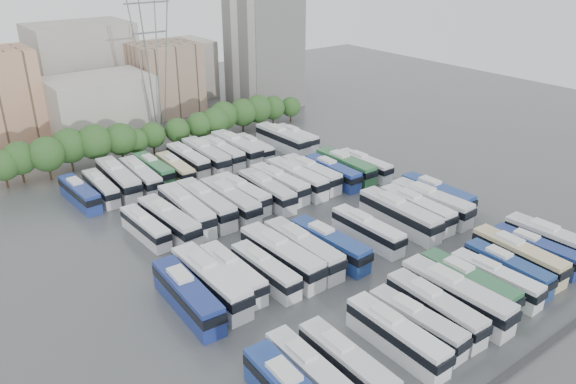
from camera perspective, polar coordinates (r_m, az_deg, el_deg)
ground at (r=78.03m, az=1.85°, el=-4.23°), size 220.00×220.00×0.00m
parapet at (r=60.56m, az=22.76°, el=-15.63°), size 56.00×0.50×0.50m
tree_line at (r=108.99m, az=-12.99°, el=6.06°), size 64.01×7.58×7.91m
city_buildings at (r=133.18m, az=-21.02°, el=9.96°), size 102.00×35.00×20.00m
apartment_tower at (r=137.52m, az=-2.45°, el=14.12°), size 14.00×14.00×26.00m
electricity_pylon at (r=114.08m, az=-13.74°, el=14.25°), size 9.00×6.91×33.83m
bus_r0_s1 at (r=52.82m, az=2.38°, el=-17.95°), size 2.75×11.46×3.58m
bus_r0_s2 at (r=53.98m, az=6.04°, el=-16.94°), size 2.69×11.63×3.64m
bus_r0_s4 at (r=57.68m, az=10.96°, el=-14.10°), size 2.76×12.01×3.76m
bus_r0_s5 at (r=59.91m, az=12.92°, el=-12.78°), size 2.90×11.35×3.53m
bus_r0_s6 at (r=62.18m, az=14.70°, el=-11.31°), size 3.13×12.23×3.81m
bus_r0_s7 at (r=64.43m, az=16.70°, el=-9.98°), size 3.17×13.44×4.20m
bus_r0_s8 at (r=67.17m, az=17.84°, el=-8.80°), size 2.76×12.23×3.83m
bus_r0_s9 at (r=69.22m, az=20.30°, el=-8.30°), size 2.78×11.16×3.48m
bus_r0_s10 at (r=71.85m, az=21.39°, el=-7.22°), size 2.75×11.15×3.48m
bus_r0_s11 at (r=74.64m, az=22.35°, el=-6.01°), size 3.25×12.35×3.84m
bus_r0_s12 at (r=77.08m, az=23.80°, el=-5.42°), size 3.02×11.36×3.53m
bus_r0_s13 at (r=79.44m, az=25.39°, el=-4.63°), size 3.17×12.91×4.03m
bus_r1_s0 at (r=62.83m, az=-10.19°, el=-10.28°), size 3.43×13.05×4.06m
bus_r1_s1 at (r=64.69m, az=-7.86°, el=-8.90°), size 3.00×13.52×4.24m
bus_r1_s2 at (r=66.29m, az=-5.68°, el=-8.17°), size 2.78×11.71×3.66m
bus_r1_s3 at (r=66.65m, az=-2.33°, el=-7.94°), size 2.58×11.22×3.51m
bus_r1_s4 at (r=68.72m, az=-0.66°, el=-6.50°), size 3.39×13.51×4.21m
bus_r1_s5 at (r=70.32m, az=1.53°, el=-5.78°), size 2.90×13.10×4.11m
bus_r1_s6 at (r=71.69m, az=4.21°, el=-5.31°), size 3.34×12.55×3.90m
bus_r1_s8 at (r=75.81m, az=8.07°, el=-3.84°), size 2.64×11.72×3.67m
bus_r1_s10 at (r=80.08m, az=11.25°, el=-2.25°), size 3.33×13.68×4.27m
bus_r1_s11 at (r=82.67m, az=12.93°, el=-1.66°), size 3.09×12.63×3.94m
bus_r1_s12 at (r=84.86m, az=14.30°, el=-1.03°), size 3.48×13.34×4.15m
bus_r1_s13 at (r=88.10m, az=14.89°, el=-0.22°), size 2.71×12.38×3.88m
bus_r2_s1 at (r=78.50m, az=-14.30°, el=-3.48°), size 2.75×10.88×3.39m
bus_r2_s2 at (r=78.72m, az=-12.01°, el=-2.89°), size 3.46×13.08×4.07m
bus_r2_s3 at (r=81.24m, az=-10.30°, el=-1.78°), size 3.60×13.66×4.25m
bus_r2_s4 at (r=82.58m, az=-8.35°, el=-1.18°), size 3.20×13.60×4.25m
bus_r2_s5 at (r=83.25m, az=-5.94°, el=-0.88°), size 2.98×13.15×4.12m
bus_r2_s6 at (r=86.00m, az=-4.66°, el=-0.11°), size 2.99×11.97×3.73m
bus_r2_s7 at (r=86.33m, az=-2.17°, el=0.14°), size 3.29×12.76×3.97m
bus_r2_s8 at (r=89.02m, az=-0.89°, el=0.90°), size 3.05×12.45×3.88m
bus_r2_s9 at (r=90.67m, az=0.89°, el=1.42°), size 2.99×13.06×4.09m
bus_r2_s10 at (r=92.74m, az=2.36°, el=1.89°), size 2.94×12.61×3.94m
bus_r2_s11 at (r=93.74m, az=4.53°, el=2.02°), size 2.77×11.98×3.75m
bus_r2_s12 at (r=96.11m, az=5.84°, el=2.61°), size 2.82×12.63×3.96m
bus_r2_s13 at (r=97.68m, az=7.74°, el=2.75°), size 2.73×11.34×3.54m
bus_r3_s0 at (r=91.58m, az=-20.40°, el=-0.13°), size 3.00×11.46×3.56m
bus_r3_s1 at (r=92.72m, az=-18.47°, el=0.43°), size 2.70×11.11×3.47m
bus_r3_s2 at (r=94.23m, az=-16.85°, el=1.30°), size 3.53×13.71×4.27m
bus_r3_s3 at (r=94.56m, az=-14.74°, el=1.53°), size 3.35×12.72×3.95m
bus_r3_s4 at (r=97.65m, az=-13.48°, el=2.29°), size 2.56×11.53×3.61m
bus_r3_s5 at (r=97.17m, az=-11.38°, el=2.35°), size 2.95×11.29×3.51m
bus_r3_s6 at (r=100.49m, az=-10.12°, el=3.28°), size 2.82×12.08×3.78m
bus_r3_s7 at (r=101.06m, az=-8.34°, el=3.67°), size 3.34×13.60×4.24m
bus_r3_s8 at (r=102.88m, az=-6.75°, el=4.02°), size 2.79×12.29×3.85m
bus_r3_s9 at (r=104.45m, az=-5.27°, el=4.51°), size 3.05×13.51×4.23m
bus_r3_s10 at (r=105.51m, az=-3.50°, el=4.54°), size 2.81×10.90×3.39m
bus_r3_s12 at (r=108.79m, az=-0.61°, el=5.42°), size 3.30×13.49×4.21m
bus_r3_s13 at (r=110.70m, az=0.81°, el=5.58°), size 2.64×11.35×3.55m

